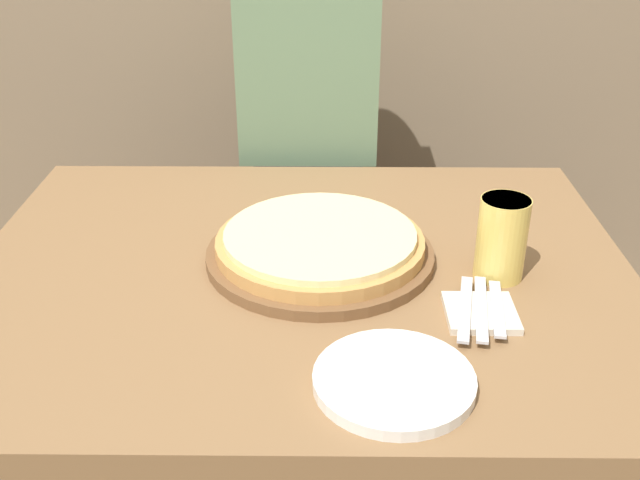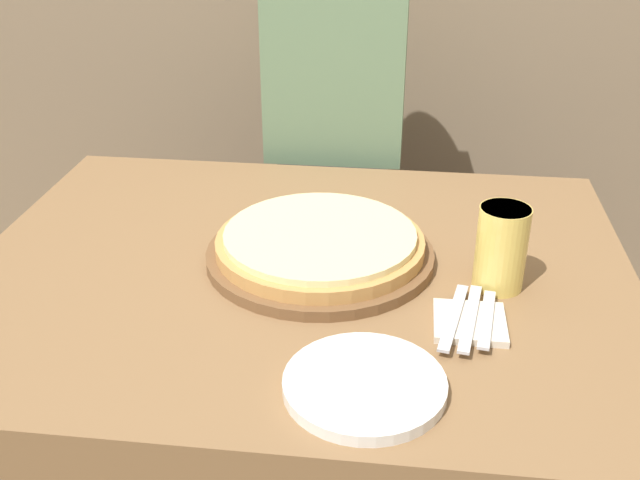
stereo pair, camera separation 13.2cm
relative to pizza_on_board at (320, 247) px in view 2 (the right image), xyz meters
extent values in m
cube|color=olive|center=(-0.03, -0.02, -0.39)|extent=(1.17, 0.93, 0.74)
cylinder|color=brown|center=(0.00, 0.00, -0.02)|extent=(0.41, 0.41, 0.02)
cylinder|color=tan|center=(0.00, 0.00, 0.01)|extent=(0.37, 0.37, 0.02)
cylinder|color=beige|center=(0.00, 0.00, 0.02)|extent=(0.34, 0.34, 0.01)
cylinder|color=#E5C65B|center=(0.31, -0.05, 0.05)|extent=(0.08, 0.08, 0.14)
cylinder|color=white|center=(0.31, -0.05, 0.11)|extent=(0.08, 0.08, 0.02)
cylinder|color=white|center=(0.10, -0.35, -0.02)|extent=(0.22, 0.22, 0.02)
cube|color=beige|center=(0.25, -0.18, -0.02)|extent=(0.11, 0.11, 0.01)
cube|color=silver|center=(0.23, -0.18, -0.01)|extent=(0.05, 0.19, 0.00)
cube|color=silver|center=(0.25, -0.18, -0.01)|extent=(0.05, 0.19, 0.00)
cube|color=silver|center=(0.28, -0.18, -0.01)|extent=(0.04, 0.16, 0.00)
cube|color=#33333D|center=(-0.03, 0.59, -0.40)|extent=(0.26, 0.20, 0.72)
cube|color=slate|center=(-0.03, 0.59, 0.16)|extent=(0.33, 0.20, 0.42)
camera|label=1|loc=(0.01, -1.17, 0.62)|focal=42.00mm
camera|label=2|loc=(0.14, -1.16, 0.62)|focal=42.00mm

